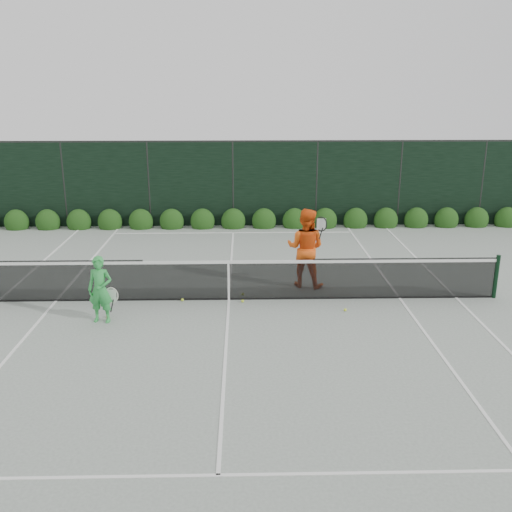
{
  "coord_description": "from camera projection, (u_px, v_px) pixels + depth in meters",
  "views": [
    {
      "loc": [
        0.35,
        -12.76,
        4.95
      ],
      "look_at": [
        0.66,
        0.3,
        1.0
      ],
      "focal_mm": 40.0,
      "sensor_mm": 36.0,
      "label": 1
    }
  ],
  "objects": [
    {
      "name": "hedge_row",
      "position": [
        233.0,
        221.0,
        20.41
      ],
      "size": [
        31.66,
        0.65,
        0.94
      ],
      "color": "#173A10",
      "rests_on": "ground"
    },
    {
      "name": "player_woman",
      "position": [
        100.0,
        290.0,
        12.19
      ],
      "size": [
        0.64,
        0.42,
        1.47
      ],
      "rotation": [
        0.0,
        0.0,
        -0.13
      ],
      "color": "green",
      "rests_on": "ground"
    },
    {
      "name": "windscreen_fence",
      "position": [
        225.0,
        277.0,
        10.6
      ],
      "size": [
        32.0,
        21.07,
        3.06
      ],
      "color": "black",
      "rests_on": "ground"
    },
    {
      "name": "ground",
      "position": [
        229.0,
        300.0,
        13.64
      ],
      "size": [
        80.0,
        80.0,
        0.0
      ],
      "primitive_type": "plane",
      "color": "gray",
      "rests_on": "ground"
    },
    {
      "name": "tennis_balls",
      "position": [
        225.0,
        304.0,
        13.29
      ],
      "size": [
        5.38,
        1.39,
        0.07
      ],
      "color": "#D2E833",
      "rests_on": "ground"
    },
    {
      "name": "tennis_net",
      "position": [
        228.0,
        279.0,
        13.48
      ],
      "size": [
        12.9,
        0.1,
        1.07
      ],
      "color": "black",
      "rests_on": "ground"
    },
    {
      "name": "court_lines",
      "position": [
        229.0,
        300.0,
        13.63
      ],
      "size": [
        11.03,
        23.83,
        0.01
      ],
      "color": "white",
      "rests_on": "ground"
    },
    {
      "name": "player_man",
      "position": [
        306.0,
        248.0,
        14.32
      ],
      "size": [
        1.18,
        1.05,
        2.01
      ],
      "rotation": [
        0.0,
        0.0,
        2.79
      ],
      "color": "#F85914",
      "rests_on": "ground"
    }
  ]
}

